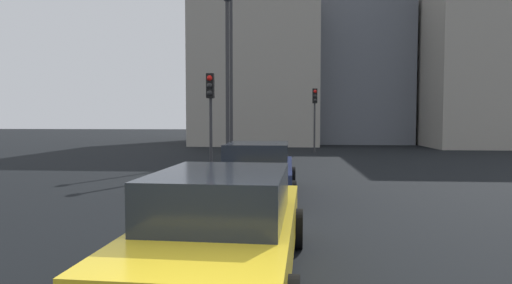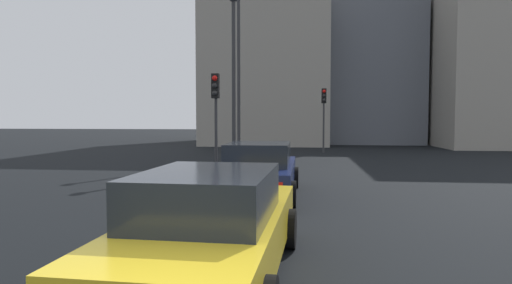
# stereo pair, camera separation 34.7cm
# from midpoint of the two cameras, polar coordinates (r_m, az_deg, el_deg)

# --- Properties ---
(car_navy_lead) EXTENTS (4.72, 2.05, 1.45)m
(car_navy_lead) POSITION_cam_midpoint_polar(r_m,az_deg,el_deg) (11.56, -0.60, -3.77)
(car_navy_lead) COLOR #141E4C
(car_navy_lead) RESTS_ON ground_plane
(car_yellow_second) EXTENTS (4.87, 2.11, 1.45)m
(car_yellow_second) POSITION_cam_midpoint_polar(r_m,az_deg,el_deg) (5.61, -6.03, -11.21)
(car_yellow_second) COLOR gold
(car_yellow_second) RESTS_ON ground_plane
(traffic_light_near_left) EXTENTS (0.32, 0.29, 3.94)m
(traffic_light_near_left) POSITION_cam_midpoint_polar(r_m,az_deg,el_deg) (26.57, 7.46, 4.70)
(traffic_light_near_left) COLOR #2D2D30
(traffic_light_near_left) RESTS_ON ground_plane
(traffic_light_near_right) EXTENTS (0.32, 0.28, 3.75)m
(traffic_light_near_right) POSITION_cam_midpoint_polar(r_m,az_deg,el_deg) (15.81, -6.73, 5.30)
(traffic_light_near_right) COLOR #2D2D30
(traffic_light_near_right) RESTS_ON ground_plane
(street_lamp_kerbside) EXTENTS (0.56, 0.36, 7.17)m
(street_lamp_kerbside) POSITION_cam_midpoint_polar(r_m,az_deg,el_deg) (18.10, -4.39, 9.89)
(street_lamp_kerbside) COLOR #2D2D30
(street_lamp_kerbside) RESTS_ON ground_plane
(street_lamp_far) EXTENTS (0.56, 0.36, 9.06)m
(street_lamp_far) POSITION_cam_midpoint_polar(r_m,az_deg,el_deg) (21.54, -3.81, 11.44)
(street_lamp_far) COLOR #2D2D30
(street_lamp_far) RESTS_ON ground_plane
(building_facade_left) EXTENTS (13.02, 6.26, 15.74)m
(building_facade_left) POSITION_cam_midpoint_polar(r_m,az_deg,el_deg) (38.50, 24.85, 11.47)
(building_facade_left) COLOR gray
(building_facade_left) RESTS_ON ground_plane
(building_facade_center) EXTENTS (11.99, 9.24, 11.51)m
(building_facade_center) POSITION_cam_midpoint_polar(r_m,az_deg,el_deg) (40.90, 11.77, 8.20)
(building_facade_center) COLOR slate
(building_facade_center) RESTS_ON ground_plane
(building_facade_right) EXTENTS (14.31, 9.88, 15.95)m
(building_facade_right) POSITION_cam_midpoint_polar(r_m,az_deg,el_deg) (38.98, 0.19, 11.80)
(building_facade_right) COLOR gray
(building_facade_right) RESTS_ON ground_plane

